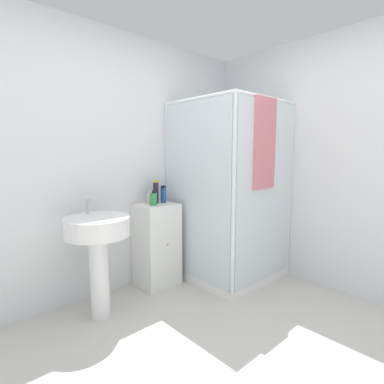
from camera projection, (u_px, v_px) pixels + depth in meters
wall_back at (104, 165)px, 2.82m from camera, size 6.40×0.06×2.50m
wall_right at (365, 165)px, 2.72m from camera, size 0.06×6.40×2.50m
shower_enclosure at (229, 234)px, 3.23m from camera, size 0.98×1.01×1.89m
vanity_cabinet at (157, 245)px, 3.08m from camera, size 0.39×0.37×0.85m
sink at (98, 241)px, 2.43m from camera, size 0.52×0.52×0.98m
soap_dispenser at (153, 199)px, 2.93m from camera, size 0.07×0.07×0.15m
shampoo_bottle_tall_black at (156, 192)px, 3.04m from camera, size 0.06×0.06×0.24m
shampoo_bottle_blue at (163, 194)px, 3.08m from camera, size 0.06×0.06×0.18m
lotion_bottle_white at (150, 198)px, 3.02m from camera, size 0.05×0.05×0.14m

